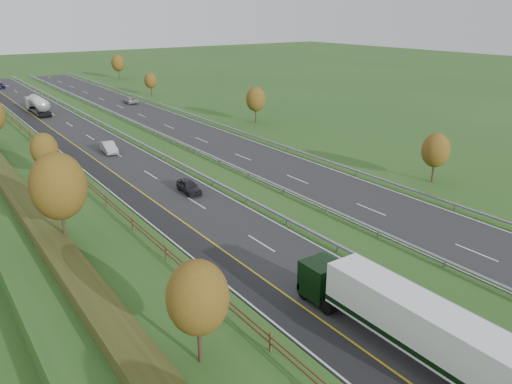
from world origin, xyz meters
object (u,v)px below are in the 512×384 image
Objects in this scene: road_tanker at (38,104)px; car_silver_mid at (109,147)px; car_oncoming at (131,100)px; box_lorry at (404,320)px; car_dark_near at (189,186)px.

road_tanker is 2.36× the size of car_silver_mid.
car_silver_mid is (1.40, -36.69, -1.04)m from road_tanker.
road_tanker is at bearing 6.28° from car_oncoming.
car_oncoming is (19.50, 0.63, -1.17)m from road_tanker.
road_tanker is (-0.25, 90.88, -0.47)m from box_lorry.
car_dark_near reaches higher than car_oncoming.
box_lorry is 3.47× the size of car_oncoming.
car_silver_mid is (-1.59, 21.76, 0.06)m from car_dark_near.
box_lorry is at bearing -89.84° from road_tanker.
road_tanker is 36.73m from car_silver_mid.
box_lorry is 90.88m from road_tanker.
box_lorry is at bearing 82.55° from car_oncoming.
car_oncoming is (16.52, 59.08, -0.08)m from car_dark_near.
car_oncoming is at bearing 78.94° from car_dark_near.
car_dark_near is 61.34m from car_oncoming.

